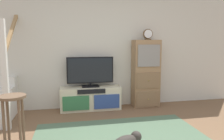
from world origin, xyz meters
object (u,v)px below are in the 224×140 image
media_console (91,98)px  bar_stool_near (13,110)px  television (90,71)px  side_cabinet (146,74)px  desk_clock (148,34)px

media_console → bar_stool_near: size_ratio=1.70×
media_console → television: (0.00, 0.02, 0.59)m
television → side_cabinet: bearing=-0.6°
media_console → desk_clock: 1.86m
television → desk_clock: bearing=-1.3°
side_cabinet → media_console: bearing=-179.5°
side_cabinet → desk_clock: bearing=-29.8°
television → side_cabinet: size_ratio=0.66×
side_cabinet → bar_stool_near: size_ratio=1.98×
side_cabinet → bar_stool_near: side_cabinet is taller
media_console → television: television is taller
bar_stool_near → desk_clock: bearing=32.3°
television → desk_clock: 1.48m
side_cabinet → desk_clock: desk_clock is taller
desk_clock → bar_stool_near: size_ratio=0.31×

